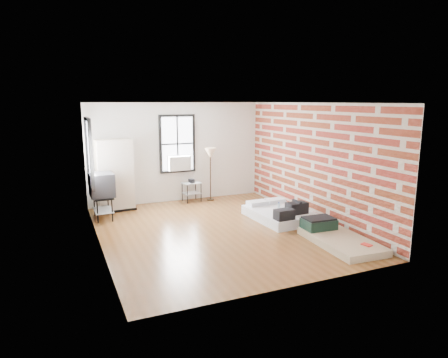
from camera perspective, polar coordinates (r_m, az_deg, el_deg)
name	(u,v)px	position (r m, az deg, el deg)	size (l,w,h in m)	color
ground	(217,230)	(8.97, -0.96, -7.36)	(6.00, 6.00, 0.00)	brown
room_shell	(220,151)	(9.00, -0.51, 4.06)	(5.02, 6.02, 2.80)	silver
mattress_main	(281,213)	(9.84, 8.13, -4.89)	(1.33, 1.75, 0.55)	white
mattress_bare	(335,237)	(8.54, 15.64, -7.93)	(1.05, 1.86, 0.39)	tan
wardrobe	(115,175)	(10.79, -15.33, 0.52)	(0.98, 0.60, 1.87)	black
side_table	(192,186)	(11.43, -4.66, -1.07)	(0.55, 0.46, 0.65)	black
floor_lamp	(210,156)	(11.40, -1.97, 3.33)	(0.33, 0.33, 1.53)	black
tv_stand	(102,186)	(10.08, -17.03, -0.98)	(0.58, 0.81, 1.13)	black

